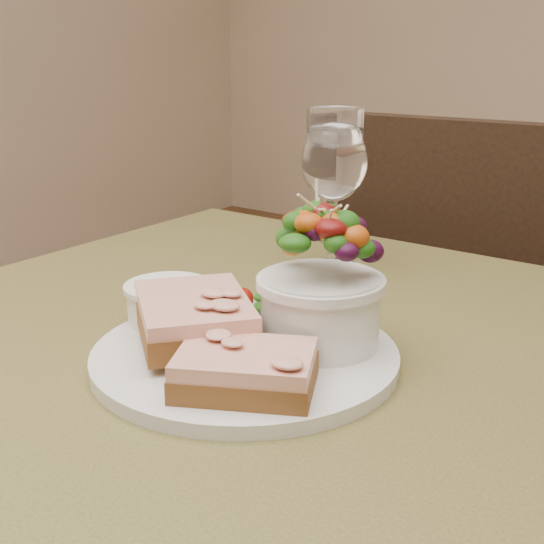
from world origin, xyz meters
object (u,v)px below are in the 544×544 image
Objects in this scene: cafe_table at (261,448)px; sandwich_front at (245,370)px; dinner_plate at (245,356)px; ramekin at (168,301)px; sandwich_back at (194,317)px; wine_glass at (334,167)px; salad_bowl at (321,279)px; chair_far at (470,442)px.

sandwich_front is (0.05, -0.09, 0.13)m from cafe_table.
ramekin reaches higher than dinner_plate.
sandwich_back is at bearing -161.98° from dinner_plate.
dinner_plate is 1.49× the size of wine_glass.
wine_glass is at bearing 119.69° from salad_bowl.
wine_glass is (-0.13, 0.32, 0.10)m from sandwich_front.
salad_bowl is (-0.00, 0.10, 0.04)m from sandwich_front.
sandwich_front is (0.12, -0.81, 0.48)m from chair_far.
cafe_table is at bearing 12.78° from ramekin.
sandwich_back reaches higher than ramekin.
ramekin is (-0.09, -0.02, 0.13)m from cafe_table.
ramekin reaches higher than cafe_table.
salad_bowl reaches higher than sandwich_back.
sandwich_back is at bearing -24.97° from ramekin.
sandwich_back is (-0.04, -0.01, 0.03)m from dinner_plate.
chair_far is 7.07× the size of sandwich_front.
dinner_plate is at bearing -131.85° from salad_bowl.
sandwich_front is (0.04, -0.06, 0.02)m from dinner_plate.
cafe_table is 10.61× the size of ramekin.
wine_glass is (-0.01, -0.48, 0.58)m from chair_far.
dinner_plate is (0.01, -0.03, 0.11)m from cafe_table.
wine_glass is at bearing 107.35° from cafe_table.
wine_glass is at bearing 85.87° from ramekin.
sandwich_back is at bearing -127.54° from cafe_table.
chair_far reaches higher than dinner_plate.
wine_glass is (0.02, 0.26, 0.09)m from ramekin.
cafe_table is 5.16× the size of sandwich_back.
sandwich_back is at bearing 127.71° from sandwich_front.
dinner_plate is 0.30m from wine_glass.
chair_far is 11.93× the size of ramekin.
salad_bowl is at bearing 74.90° from sandwich_back.
chair_far is at bearing 87.68° from ramekin.
cafe_table is 3.06× the size of dinner_plate.
chair_far is 0.88m from dinner_plate.
salad_bowl is (0.14, 0.04, 0.04)m from ramekin.
cafe_table is at bearing 91.59° from sandwich_back.
sandwich_front is at bearing -25.05° from ramekin.
salad_bowl reaches higher than cafe_table.
chair_far is 0.91m from sandwich_back.
wine_glass is (-0.04, 0.28, 0.09)m from sandwich_back.
ramekin is (-0.06, 0.03, -0.00)m from sandwich_back.
chair_far is 3.44× the size of dinner_plate.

